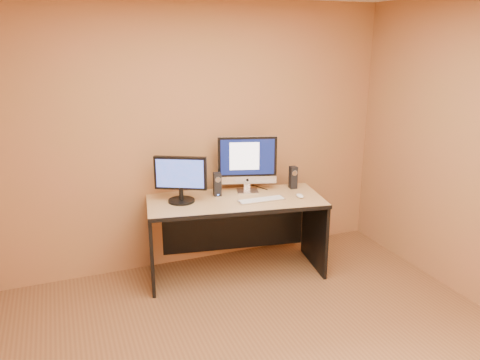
# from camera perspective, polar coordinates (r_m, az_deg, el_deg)

# --- Properties ---
(walls) EXTENTS (4.00, 4.00, 2.60)m
(walls) POSITION_cam_1_polar(r_m,az_deg,el_deg) (2.84, 6.04, -2.35)
(walls) COLOR #9B5E3E
(walls) RESTS_ON ground
(desk) EXTENTS (1.75, 0.99, 0.77)m
(desk) POSITION_cam_1_polar(r_m,az_deg,el_deg) (4.59, -0.53, -6.89)
(desk) COLOR tan
(desk) RESTS_ON ground
(imac) EXTENTS (0.63, 0.38, 0.57)m
(imac) POSITION_cam_1_polar(r_m,az_deg,el_deg) (4.59, 0.93, 1.98)
(imac) COLOR silver
(imac) RESTS_ON desk
(second_monitor) EXTENTS (0.56, 0.45, 0.44)m
(second_monitor) POSITION_cam_1_polar(r_m,az_deg,el_deg) (4.35, -7.24, 0.07)
(second_monitor) COLOR black
(second_monitor) RESTS_ON desk
(speaker_left) EXTENTS (0.08, 0.08, 0.23)m
(speaker_left) POSITION_cam_1_polar(r_m,az_deg,el_deg) (4.53, -2.79, -0.52)
(speaker_left) COLOR black
(speaker_left) RESTS_ON desk
(speaker_right) EXTENTS (0.08, 0.08, 0.23)m
(speaker_right) POSITION_cam_1_polar(r_m,az_deg,el_deg) (4.77, 6.49, 0.32)
(speaker_right) COLOR black
(speaker_right) RESTS_ON desk
(keyboard) EXTENTS (0.45, 0.13, 0.02)m
(keyboard) POSITION_cam_1_polar(r_m,az_deg,el_deg) (4.41, 2.63, -2.43)
(keyboard) COLOR silver
(keyboard) RESTS_ON desk
(mouse) EXTENTS (0.06, 0.11, 0.04)m
(mouse) POSITION_cam_1_polar(r_m,az_deg,el_deg) (4.53, 7.31, -1.91)
(mouse) COLOR silver
(mouse) RESTS_ON desk
(cable_a) EXTENTS (0.09, 0.22, 0.01)m
(cable_a) POSITION_cam_1_polar(r_m,az_deg,el_deg) (4.79, 2.42, -0.90)
(cable_a) COLOR black
(cable_a) RESTS_ON desk
(cable_b) EXTENTS (0.09, 0.17, 0.01)m
(cable_b) POSITION_cam_1_polar(r_m,az_deg,el_deg) (4.82, 0.92, -0.79)
(cable_b) COLOR black
(cable_b) RESTS_ON desk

